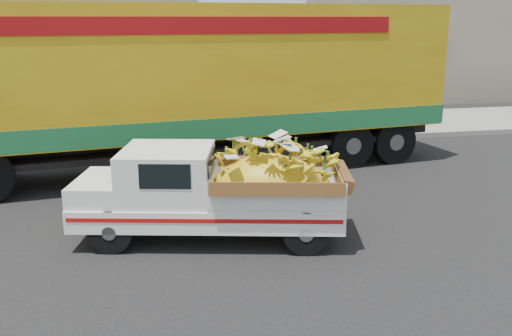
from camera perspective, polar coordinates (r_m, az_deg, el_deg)
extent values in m
plane|color=black|center=(10.20, -3.91, -5.31)|extent=(100.00, 100.00, 0.00)
cube|color=gray|center=(15.95, -7.01, 2.28)|extent=(60.00, 0.25, 0.15)
cube|color=gray|center=(18.00, -7.62, 3.67)|extent=(60.00, 4.00, 0.14)
cube|color=gray|center=(28.91, 20.52, 12.89)|extent=(14.00, 6.00, 6.00)
cylinder|color=black|center=(9.03, -14.34, -6.15)|extent=(0.71, 0.35, 0.69)
cylinder|color=black|center=(10.23, -12.42, -3.53)|extent=(0.71, 0.35, 0.69)
cylinder|color=black|center=(8.73, 5.02, -6.47)|extent=(0.71, 0.35, 0.69)
cylinder|color=black|center=(9.97, 4.53, -3.72)|extent=(0.71, 0.35, 0.69)
cube|color=white|center=(9.32, -4.71, -4.02)|extent=(4.49, 2.46, 0.35)
cube|color=#A50F0C|center=(8.58, -5.24, -5.31)|extent=(4.06, 0.96, 0.06)
cube|color=silver|center=(9.79, -16.99, -4.30)|extent=(0.43, 1.49, 0.13)
cube|color=white|center=(9.55, -15.20, -1.90)|extent=(1.08, 1.58, 0.33)
cube|color=white|center=(9.24, -8.84, -0.54)|extent=(1.70, 1.76, 0.81)
cube|color=black|center=(8.48, -9.12, -0.86)|extent=(0.75, 0.19, 0.38)
cube|color=white|center=(9.15, 2.01, -1.66)|extent=(2.37, 1.97, 0.46)
ellipsoid|color=#FAAB16|center=(9.18, 1.44, -2.23)|extent=(2.11, 1.63, 1.16)
cylinder|color=black|center=(14.48, 13.56, 2.61)|extent=(1.13, 0.47, 1.10)
cylinder|color=black|center=(16.14, 9.65, 4.05)|extent=(1.13, 0.47, 1.10)
cylinder|color=black|center=(13.85, 9.42, 2.29)|extent=(1.13, 0.47, 1.10)
cylinder|color=black|center=(15.59, 5.81, 3.80)|extent=(1.13, 0.47, 1.10)
cube|color=black|center=(13.42, -5.84, 3.02)|extent=(12.02, 2.71, 0.36)
cube|color=gold|center=(13.19, -6.03, 9.84)|extent=(12.00, 4.16, 2.84)
cube|color=#1C6334|center=(13.34, -5.89, 4.83)|extent=(12.06, 4.19, 0.45)
cube|color=maroon|center=(11.93, -4.60, 14.02)|extent=(8.32, 1.22, 0.35)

